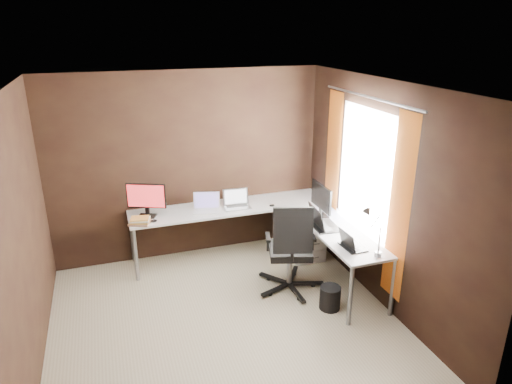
% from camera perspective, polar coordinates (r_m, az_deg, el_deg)
% --- Properties ---
extents(room, '(3.60, 3.60, 2.50)m').
position_cam_1_polar(room, '(4.60, -0.19, -2.04)').
color(room, '#C2B897').
rests_on(room, ground).
extents(desk, '(2.65, 2.25, 0.73)m').
position_cam_1_polar(desk, '(5.83, 1.45, -3.45)').
color(desk, white).
rests_on(desk, ground).
extents(drawer_pedestal, '(0.42, 0.50, 0.60)m').
position_cam_1_polar(drawer_pedestal, '(6.29, 6.12, -5.51)').
color(drawer_pedestal, white).
rests_on(drawer_pedestal, ground).
extents(monitor_left, '(0.47, 0.24, 0.43)m').
position_cam_1_polar(monitor_left, '(5.87, -13.57, -0.74)').
color(monitor_left, black).
rests_on(monitor_left, desk).
extents(monitor_right, '(0.13, 0.51, 0.42)m').
position_cam_1_polar(monitor_right, '(5.76, 8.17, -0.80)').
color(monitor_right, black).
rests_on(monitor_right, desk).
extents(laptop_white, '(0.39, 0.32, 0.23)m').
position_cam_1_polar(laptop_white, '(5.99, -6.20, -1.84)').
color(laptop_white, white).
rests_on(laptop_white, desk).
extents(laptop_silver, '(0.36, 0.27, 0.23)m').
position_cam_1_polar(laptop_silver, '(6.08, -2.44, -1.38)').
color(laptop_silver, silver).
rests_on(laptop_silver, desk).
extents(laptop_black_big, '(0.32, 0.43, 0.27)m').
position_cam_1_polar(laptop_black_big, '(5.53, 8.21, -3.81)').
color(laptop_black_big, black).
rests_on(laptop_black_big, desk).
extents(laptop_black_small, '(0.22, 0.31, 0.20)m').
position_cam_1_polar(laptop_black_small, '(5.09, 11.76, -6.40)').
color(laptop_black_small, black).
rests_on(laptop_black_small, desk).
extents(book_stack, '(0.30, 0.28, 0.08)m').
position_cam_1_polar(book_stack, '(5.74, -14.32, -3.52)').
color(book_stack, '#A77A5A').
rests_on(book_stack, desk).
extents(mouse_left, '(0.10, 0.09, 0.03)m').
position_cam_1_polar(mouse_left, '(5.76, -12.69, -3.54)').
color(mouse_left, black).
rests_on(mouse_left, desk).
extents(mouse_corner, '(0.09, 0.07, 0.03)m').
position_cam_1_polar(mouse_corner, '(6.10, 2.02, -1.68)').
color(mouse_corner, black).
rests_on(mouse_corner, desk).
extents(desk_lamp, '(0.18, 0.21, 0.53)m').
position_cam_1_polar(desk_lamp, '(4.87, 14.29, -4.17)').
color(desk_lamp, slate).
rests_on(desk_lamp, desk).
extents(office_chair, '(0.63, 0.67, 1.13)m').
position_cam_1_polar(office_chair, '(5.51, 4.27, -9.03)').
color(office_chair, black).
rests_on(office_chair, ground).
extents(wastebasket, '(0.24, 0.24, 0.27)m').
position_cam_1_polar(wastebasket, '(5.32, 9.23, -12.91)').
color(wastebasket, black).
rests_on(wastebasket, ground).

